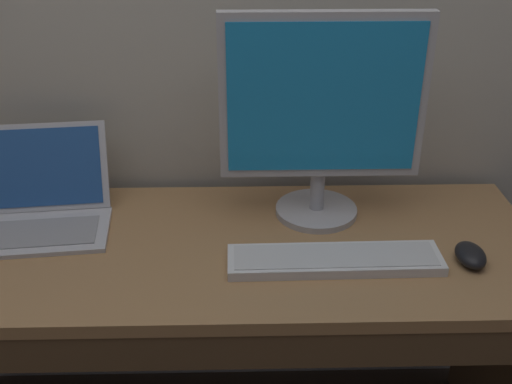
{
  "coord_description": "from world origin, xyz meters",
  "views": [
    {
      "loc": [
        0.08,
        -1.25,
        1.54
      ],
      "look_at": [
        0.11,
        0.0,
        0.87
      ],
      "focal_mm": 43.29,
      "sensor_mm": 36.0,
      "label": 1
    }
  ],
  "objects": [
    {
      "name": "desk",
      "position": [
        0.0,
        -0.02,
        0.55
      ],
      "size": [
        1.59,
        0.59,
        0.73
      ],
      "color": "#A87A4C",
      "rests_on": "ground"
    },
    {
      "name": "laptop_silver",
      "position": [
        -0.43,
        0.11,
        0.79
      ],
      "size": [
        0.36,
        0.33,
        0.22
      ],
      "color": "silver",
      "rests_on": "desk"
    },
    {
      "name": "external_monitor",
      "position": [
        0.27,
        0.13,
        1.02
      ],
      "size": [
        0.49,
        0.21,
        0.52
      ],
      "color": "#B7B7BC",
      "rests_on": "desk"
    },
    {
      "name": "wired_keyboard",
      "position": [
        0.28,
        -0.09,
        0.75
      ],
      "size": [
        0.49,
        0.13,
        0.03
      ],
      "color": "white",
      "rests_on": "desk"
    },
    {
      "name": "computer_mouse",
      "position": [
        0.6,
        -0.09,
        0.75
      ],
      "size": [
        0.07,
        0.1,
        0.04
      ],
      "primitive_type": "ellipsoid",
      "rotation": [
        0.0,
        0.0,
        -0.01
      ],
      "color": "black",
      "rests_on": "desk"
    }
  ]
}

